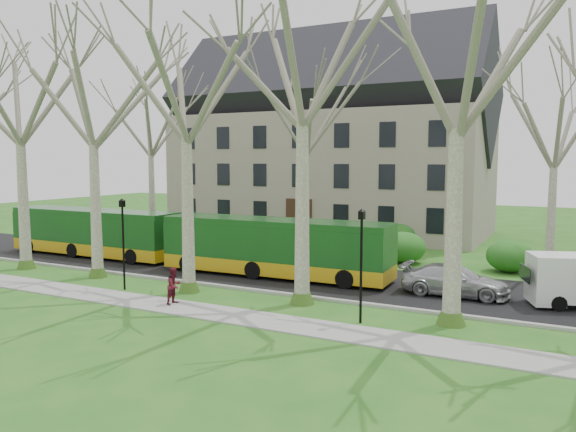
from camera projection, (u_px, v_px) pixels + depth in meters
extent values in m
plane|color=#25621C|center=(241.00, 299.00, 25.15)|extent=(120.00, 120.00, 0.00)
cube|color=gray|center=(209.00, 312.00, 22.93)|extent=(70.00, 2.00, 0.06)
cube|color=black|center=(296.00, 276.00, 30.00)|extent=(80.00, 8.00, 0.06)
cube|color=#A5A39E|center=(258.00, 291.00, 26.46)|extent=(80.00, 0.25, 0.14)
cube|color=gray|center=(330.00, 174.00, 48.59)|extent=(26.00, 12.00, 10.00)
cylinder|color=black|center=(123.00, 249.00, 26.81)|extent=(0.10, 0.10, 4.00)
cube|color=black|center=(122.00, 204.00, 26.59)|extent=(0.22, 0.22, 0.30)
cylinder|color=black|center=(361.00, 272.00, 21.32)|extent=(0.10, 0.10, 4.00)
cube|color=black|center=(362.00, 215.00, 21.10)|extent=(0.22, 0.22, 0.30)
ellipsoid|color=#265E1B|center=(148.00, 228.00, 42.97)|extent=(2.60, 2.60, 2.00)
ellipsoid|color=#265E1B|center=(212.00, 233.00, 40.22)|extent=(2.60, 2.60, 2.00)
ellipsoid|color=#265E1B|center=(404.00, 247.00, 33.82)|extent=(2.60, 2.60, 2.00)
ellipsoid|color=#265E1B|center=(510.00, 254.00, 31.07)|extent=(2.60, 2.60, 2.00)
ellipsoid|color=#265E1B|center=(176.00, 219.00, 49.18)|extent=(2.60, 2.60, 2.00)
ellipsoid|color=#265E1B|center=(399.00, 233.00, 40.03)|extent=(2.60, 2.60, 2.00)
imported|color=#AAAAAF|center=(455.00, 280.00, 25.53)|extent=(4.83, 2.05, 1.39)
imported|color=#571421|center=(174.00, 286.00, 24.07)|extent=(0.64, 0.80, 1.58)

